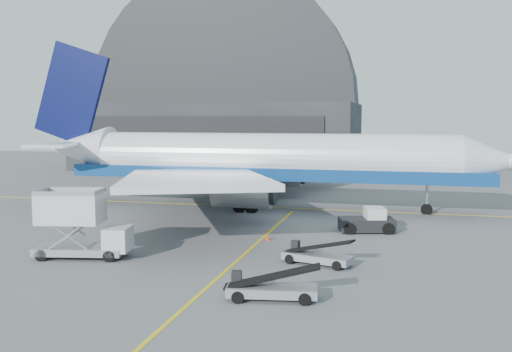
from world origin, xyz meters
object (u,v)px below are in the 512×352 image
(catering_truck, at_px, (79,225))
(belt_loader_b, at_px, (317,256))
(airliner, at_px, (253,160))
(belt_loader_a, at_px, (271,288))
(pushback_tug, at_px, (368,222))

(catering_truck, relative_size, belt_loader_b, 1.37)
(airliner, xyz_separation_m, belt_loader_a, (8.54, -29.64, -4.53))
(airliner, height_order, belt_loader_a, airliner)
(airliner, distance_m, catering_truck, 24.98)
(belt_loader_b, bearing_deg, airliner, 130.00)
(belt_loader_a, distance_m, belt_loader_b, 7.92)
(belt_loader_a, bearing_deg, airliner, 97.24)
(airliner, relative_size, belt_loader_b, 10.50)
(belt_loader_b, bearing_deg, pushback_tug, 92.60)
(catering_truck, distance_m, belt_loader_a, 15.85)
(pushback_tug, bearing_deg, catering_truck, -157.04)
(pushback_tug, distance_m, belt_loader_b, 12.07)
(catering_truck, bearing_deg, belt_loader_a, -31.84)
(airliner, xyz_separation_m, catering_truck, (-6.19, -24.03, -2.88))
(airliner, xyz_separation_m, belt_loader_b, (9.90, -21.83, -4.56))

